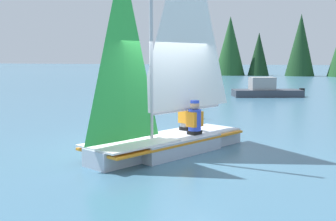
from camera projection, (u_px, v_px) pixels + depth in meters
ground_plane at (168, 152)px, 9.66m from camera, size 260.00×260.00×0.00m
sailboat_main at (169, 110)px, 9.57m from camera, size 2.91×4.30×5.66m
sailor_helm at (195, 123)px, 9.87m from camera, size 0.40×0.42×1.16m
sailor_crew at (186, 119)px, 10.46m from camera, size 0.40×0.42×1.16m
motorboat_distant at (265, 90)px, 23.55m from camera, size 4.02×2.67×1.09m
treeline_shore at (271, 46)px, 51.41m from camera, size 21.30×4.33×7.41m
buoy_marker at (196, 114)px, 15.04m from camera, size 0.44×0.44×1.14m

